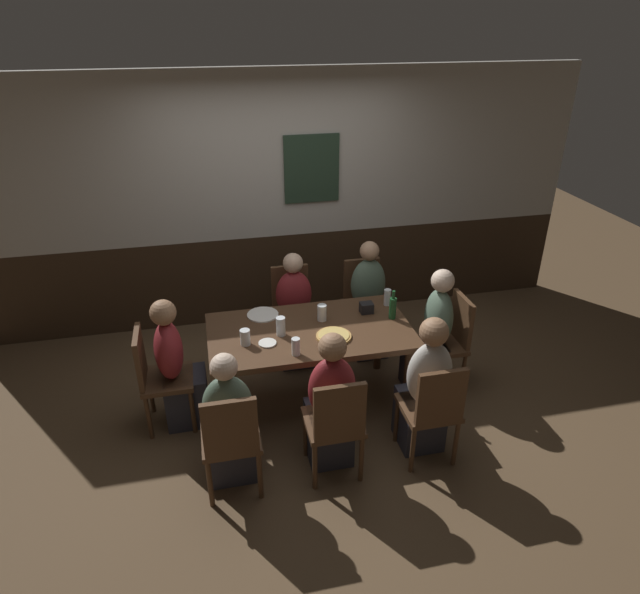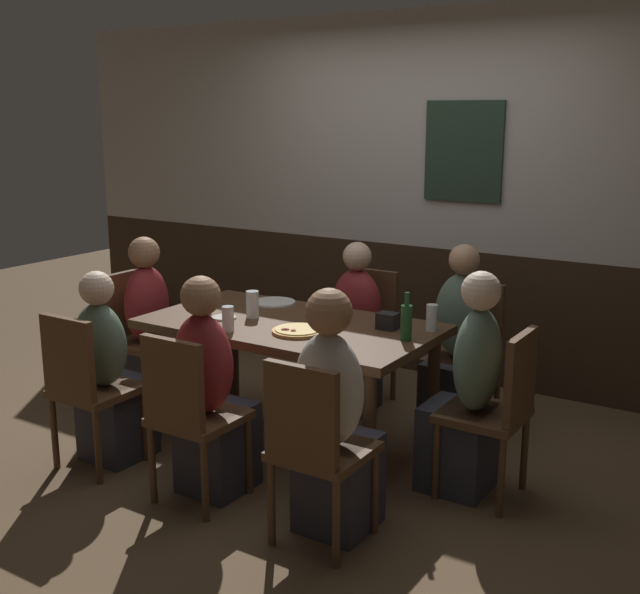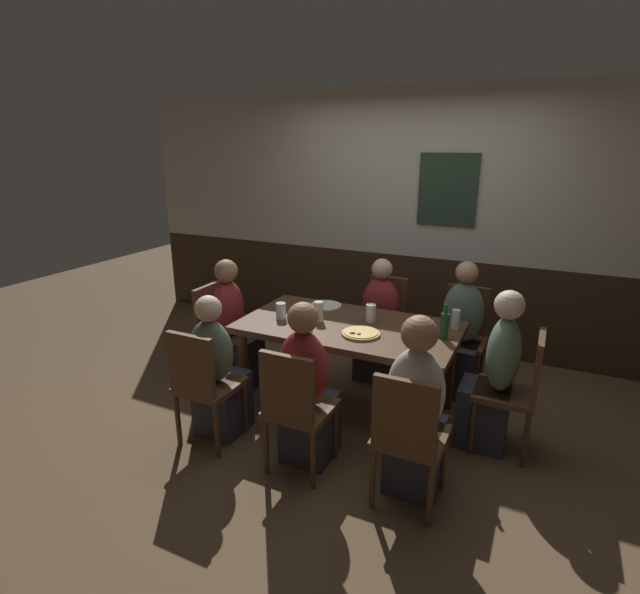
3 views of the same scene
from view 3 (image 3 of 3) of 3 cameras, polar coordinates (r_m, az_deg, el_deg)
ground_plane at (r=4.09m, az=3.20°, el=-12.95°), size 12.00×12.00×0.00m
wall_back at (r=5.14m, az=10.64°, el=8.67°), size 6.40×0.13×2.60m
dining_table at (r=3.79m, az=3.36°, el=-4.35°), size 1.66×0.91×0.74m
chair_left_near at (r=3.52m, az=-13.51°, el=-9.55°), size 0.40×0.40×0.88m
chair_head_west at (r=4.44m, az=-11.70°, el=-3.61°), size 0.40×0.40×0.88m
chair_head_east at (r=3.63m, az=22.06°, el=-9.62°), size 0.40×0.40×0.88m
chair_mid_near at (r=3.16m, az=-2.89°, el=-12.45°), size 0.40×0.40×0.88m
chair_right_near at (r=2.93m, az=10.22°, el=-15.37°), size 0.40×0.40×0.88m
chair_mid_far at (r=4.62m, az=7.47°, el=-2.54°), size 0.40×0.40×0.88m
chair_right_far at (r=4.46m, az=16.38°, el=-3.86°), size 0.40×0.40×0.88m
person_left_near at (r=3.66m, az=-11.83°, el=-9.14°), size 0.34×0.37×1.09m
person_head_west at (r=4.35m, az=-9.97°, el=-4.17°), size 0.37×0.34×1.13m
person_head_east at (r=3.64m, az=19.49°, el=-9.36°), size 0.37×0.34×1.16m
person_mid_near at (r=3.29m, az=-1.51°, el=-11.39°), size 0.34×0.37×1.14m
person_right_near at (r=3.06m, az=11.08°, el=-13.80°), size 0.34×0.37×1.17m
person_mid_far at (r=4.48m, az=6.78°, el=-3.65°), size 0.34×0.37×1.10m
person_right_far at (r=4.32m, az=15.99°, el=-4.76°), size 0.34×0.37×1.15m
pizza at (r=3.57m, az=4.78°, el=-4.24°), size 0.28×0.28×0.03m
highball_clear at (r=3.88m, az=-4.58°, el=-1.72°), size 0.08×0.08×0.13m
pint_glass_stout at (r=3.81m, az=-0.17°, el=-1.84°), size 0.07×0.07×0.16m
pint_glass_pale at (r=3.52m, az=-1.38°, el=-3.55°), size 0.06×0.06×0.14m
pint_glass_amber at (r=3.81m, az=5.94°, el=-1.97°), size 0.08×0.08×0.14m
beer_glass_half at (r=3.80m, az=15.53°, el=-2.65°), size 0.06×0.06×0.15m
beer_bottle_green at (r=3.57m, az=14.30°, el=-3.20°), size 0.06×0.06×0.26m
plate_white_large at (r=4.17m, az=0.67°, el=-0.99°), size 0.27×0.27×0.01m
plate_white_small at (r=3.79m, az=-2.59°, el=-2.94°), size 0.14×0.14×0.01m
condiment_caddy at (r=3.75m, az=11.95°, el=-2.90°), size 0.11×0.09×0.09m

